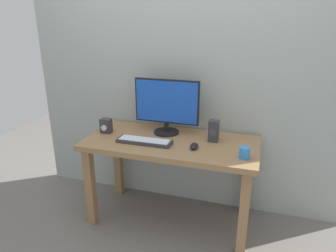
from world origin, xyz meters
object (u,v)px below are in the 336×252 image
keyboard_primary (144,141)px  speaker_right (214,131)px  desk (171,153)px  mouse (194,146)px  audio_controller (106,126)px  coffee_mug (245,153)px  monitor (167,105)px

keyboard_primary → speaker_right: speaker_right is taller
desk → mouse: mouse is taller
mouse → audio_controller: 0.80m
mouse → audio_controller: audio_controller is taller
keyboard_primary → speaker_right: size_ratio=2.54×
keyboard_primary → coffee_mug: 0.76m
keyboard_primary → mouse: size_ratio=4.18×
mouse → coffee_mug: coffee_mug is taller
keyboard_primary → coffee_mug: bearing=-3.6°
speaker_right → desk: bearing=-164.0°
monitor → keyboard_primary: size_ratio=1.26×
keyboard_primary → speaker_right: 0.55m
keyboard_primary → coffee_mug: size_ratio=5.29×
desk → speaker_right: 0.39m
monitor → audio_controller: 0.54m
monitor → speaker_right: (0.41, -0.07, -0.16)m
desk → mouse: bearing=-25.7°
desk → speaker_right: (0.32, 0.09, 0.20)m
keyboard_primary → mouse: bearing=1.4°
desk → keyboard_primary: size_ratio=3.16×
audio_controller → desk: bearing=-0.9°
monitor → mouse: bearing=-41.3°
keyboard_primary → mouse: (0.39, 0.01, 0.00)m
audio_controller → mouse: bearing=-7.9°
mouse → coffee_mug: bearing=-10.2°
desk → mouse: (0.21, -0.10, 0.13)m
desk → monitor: size_ratio=2.50×
desk → keyboard_primary: keyboard_primary is taller
mouse → speaker_right: 0.23m
monitor → mouse: 0.45m
audio_controller → coffee_mug: size_ratio=1.49×
keyboard_primary → audio_controller: audio_controller is taller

